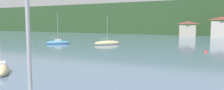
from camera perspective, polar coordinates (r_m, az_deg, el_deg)
name	(u,v)px	position (r m, az deg, el deg)	size (l,w,h in m)	color
wooded_hillside	(157,21)	(135.21, 11.76, 6.12)	(352.00, 69.91, 27.55)	#2D4C28
shore_building_west	(188,29)	(85.28, 19.17, 3.95)	(6.00, 3.15, 5.65)	#BCB29E
shore_building_westcentral	(221,27)	(84.63, 26.62, 4.14)	(6.91, 3.43, 7.16)	beige
sailboat_near_1	(1,70)	(25.03, -26.85, -5.73)	(4.61, 3.91, 6.84)	#CCBC8E
sailboat_far_6	(107,43)	(50.95, -1.25, 0.45)	(5.62, 6.23, 6.96)	#CCBC8E
sailboat_far_7	(58,43)	(53.91, -13.90, 0.59)	(5.38, 4.99, 7.98)	teal
mooring_buoy_near	(206,52)	(41.09, 23.27, -1.74)	(0.58, 0.58, 0.58)	red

